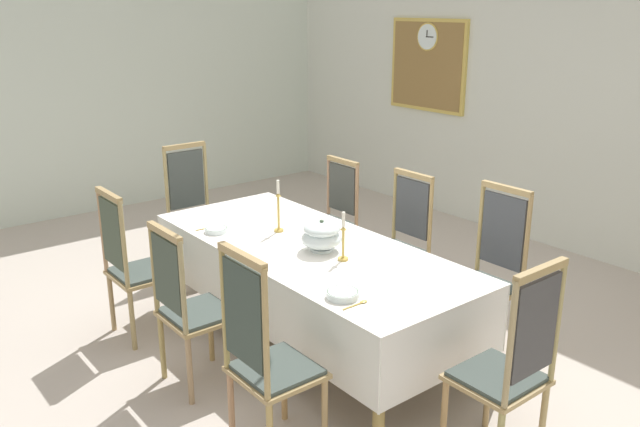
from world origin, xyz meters
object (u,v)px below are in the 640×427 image
Objects in this scene: dining_table at (309,255)px; candlestick_east at (343,241)px; chair_south_b at (189,305)px; chair_north_c at (489,270)px; chair_north_b at (400,241)px; bowl_near_right at (343,294)px; chair_south_a at (132,263)px; chair_head_west at (194,210)px; spoon_primary at (212,227)px; mounted_clock at (429,37)px; spoon_secondary at (361,303)px; candlestick_west at (278,210)px; soup_tureen at (322,236)px; chair_north_a at (331,216)px; chair_head_east at (510,365)px; chair_south_c at (265,355)px; framed_painting at (428,65)px; bowl_near_left at (216,230)px.

candlestick_east is at bearing 0.00° from dining_table.
chair_north_c reaches higher than chair_south_b.
bowl_near_right is (0.83, -1.31, 0.21)m from chair_north_b.
bowl_near_right is at bearing 18.25° from chair_south_a.
chair_head_west is (-1.67, 0.93, 0.03)m from chair_south_b.
chair_north_c is at bearing 47.42° from chair_south_a.
mounted_clock is (-1.08, 3.48, 1.25)m from spoon_primary.
chair_south_a is 1.91m from spoon_secondary.
candlestick_west is 0.54m from spoon_primary.
chair_south_b is 2.80× the size of candlestick_west.
soup_tureen is at bearing 0.00° from candlestick_west.
chair_south_a is 1.87m from chair_north_a.
chair_north_a is 1.30m from spoon_primary.
chair_north_a is 0.97× the size of chair_south_b.
chair_south_a is 0.96× the size of chair_head_east.
candlestick_east is at bearing 67.16° from chair_south_b.
chair_south_c reaches higher than chair_south_a.
chair_head_east is 4.85m from framed_painting.
chair_north_a is 1.59m from candlestick_east.
framed_painting is (-2.67, 4.08, 1.09)m from chair_south_c.
chair_head_west is (-1.67, -0.93, 0.03)m from chair_north_b.
chair_south_c reaches higher than soup_tureen.
mounted_clock is (-2.20, 3.13, 1.12)m from candlestick_east.
chair_south_b is at bearing -100.26° from soup_tureen.
framed_painting is (-2.67, 2.20, 1.10)m from chair_north_c.
chair_north_a is 1.23m from chair_head_west.
chair_head_west reaches higher than bowl_near_left.
spoon_primary is 1.68m from spoon_secondary.
framed_painting is at bearing 116.15° from mounted_clock.
dining_table is 1.26m from chair_south_c.
chair_south_a reaches higher than bowl_near_left.
chair_north_b is 1.05m from candlestick_west.
bowl_near_right reaches higher than spoon_primary.
candlestick_west reaches higher than dining_table.
bowl_near_left is 0.93× the size of spoon_secondary.
chair_north_b is at bearing 126.00° from spoon_secondary.
bowl_near_left is at bearing -71.17° from mounted_clock.
dining_table is at bearing -180.00° from candlestick_east.
candlestick_east is at bearing 147.39° from spoon_secondary.
chair_north_c is 3.03× the size of candlestick_west.
chair_south_b is 1.91m from chair_head_west.
bowl_near_left is 0.15× the size of framed_painting.
chair_north_a is 2.05m from chair_south_b.
chair_head_west is at bearing 29.30° from chair_north_b.
chair_north_c reaches higher than spoon_primary.
chair_south_c reaches higher than dining_table.
chair_north_a is 0.95× the size of framed_painting.
chair_south_c is at bearing -53.46° from soup_tureen.
chair_north_a is at bearing -66.69° from framed_painting.
chair_south_a is 2.55m from chair_north_c.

